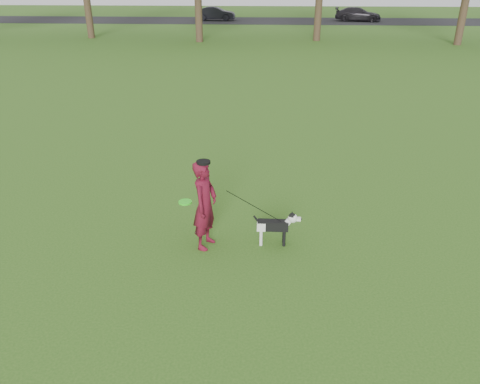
# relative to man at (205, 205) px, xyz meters

# --- Properties ---
(ground) EXTENTS (120.00, 120.00, 0.00)m
(ground) POSITION_rel_man_xyz_m (0.44, 0.32, -0.81)
(ground) COLOR #285116
(ground) RESTS_ON ground
(road) EXTENTS (120.00, 7.00, 0.02)m
(road) POSITION_rel_man_xyz_m (0.44, 40.32, -0.80)
(road) COLOR black
(road) RESTS_ON ground
(man) EXTENTS (0.54, 0.67, 1.61)m
(man) POSITION_rel_man_xyz_m (0.00, 0.00, 0.00)
(man) COLOR #520B1C
(man) RESTS_ON ground
(dog) EXTENTS (0.86, 0.17, 0.65)m
(dog) POSITION_rel_man_xyz_m (1.25, 0.11, -0.41)
(dog) COLOR black
(dog) RESTS_ON ground
(car_mid) EXTENTS (3.77, 1.43, 1.23)m
(car_mid) POSITION_rel_man_xyz_m (-3.94, 40.32, -0.17)
(car_mid) COLOR black
(car_mid) RESTS_ON road
(car_right) EXTENTS (4.47, 2.36, 1.24)m
(car_right) POSITION_rel_man_xyz_m (9.53, 40.32, -0.17)
(car_right) COLOR black
(car_right) RESTS_ON road
(man_held_items) EXTENTS (1.80, 0.33, 1.19)m
(man_held_items) POSITION_rel_man_xyz_m (0.84, 0.03, -0.01)
(man_held_items) COLOR #2DEA1D
(man_held_items) RESTS_ON ground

